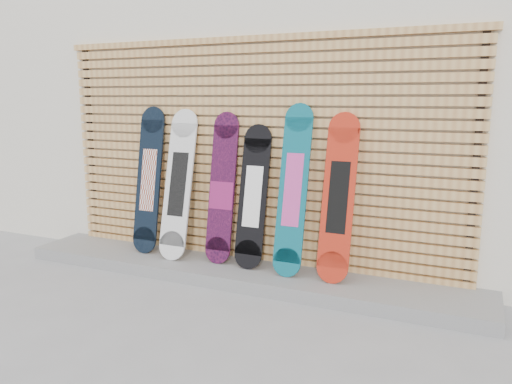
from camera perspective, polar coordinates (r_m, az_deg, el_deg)
ground at (r=4.28m, az=-4.16°, el=-12.99°), size 80.00×80.00×0.00m
building at (r=7.09m, az=13.03°, el=11.08°), size 12.00×5.00×3.60m
concrete_step at (r=4.89m, az=-1.96°, el=-9.15°), size 4.60×0.70×0.12m
slat_wall at (r=4.89m, az=-0.56°, el=4.70°), size 4.26×0.08×2.29m
snowboard_0 at (r=5.33m, az=-12.15°, el=1.35°), size 0.28×0.30×1.52m
snowboard_1 at (r=5.08m, az=-8.86°, el=0.88°), size 0.30×0.39×1.49m
snowboard_2 at (r=4.89m, az=-3.91°, el=0.34°), size 0.27×0.29×1.47m
snowboard_3 at (r=4.74m, az=-0.34°, el=-0.52°), size 0.28×0.32×1.36m
snowboard_4 at (r=4.55m, az=4.26°, el=0.25°), size 0.27×0.37×1.56m
snowboard_5 at (r=4.44m, az=9.40°, el=-0.62°), size 0.28×0.36×1.48m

